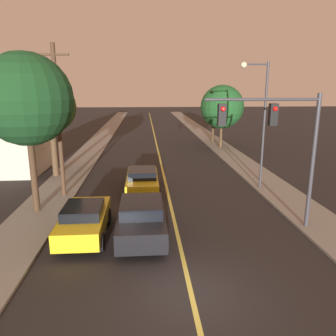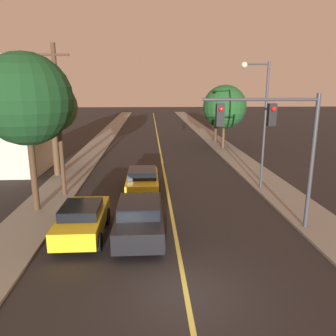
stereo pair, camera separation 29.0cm
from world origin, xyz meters
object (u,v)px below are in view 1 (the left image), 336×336
Objects in this scene: car_near_lane_second at (142,179)px; utility_pole_left at (58,120)px; tree_left_far at (51,108)px; car_near_lane_front at (142,217)px; tree_right_near at (222,107)px; domed_building_left at (5,121)px; traffic_signal_mast at (279,134)px; streetlamp_right at (259,110)px; car_outer_lane_front at (84,220)px; tree_left_near at (26,100)px; tree_right_far at (214,108)px.

car_near_lane_second is 0.56× the size of utility_pole_left.
tree_left_far is at bearing 109.60° from utility_pole_left.
car_near_lane_front is 0.75× the size of tree_right_near.
domed_building_left reaches higher than tree_left_far.
traffic_signal_mast is 11.56m from utility_pole_left.
streetlamp_right is at bearing 78.75° from traffic_signal_mast.
car_outer_lane_front is 6.40m from tree_left_near.
tree_left_near is at bearing -122.32° from tree_right_far.
traffic_signal_mast is at bearing -101.25° from streetlamp_right.
tree_right_near is (8.10, 20.29, 3.39)m from car_near_lane_front.
tree_left_near reaches higher than tree_right_near.
utility_pole_left is 19.39m from tree_right_near.
traffic_signal_mast is 11.53m from tree_left_near.
tree_right_far is (8.10, 17.79, 3.18)m from car_near_lane_second.
utility_pole_left is 22.65m from tree_right_far.
tree_left_near is at bearing 165.60° from traffic_signal_mast.
domed_building_left is (-18.00, -8.47, -0.44)m from tree_right_near.
tree_left_near reaches higher than tree_left_far.
car_outer_lane_front is 14.22m from domed_building_left.
utility_pole_left is at bearing 152.99° from traffic_signal_mast.
traffic_signal_mast is 24.17m from tree_right_far.
utility_pole_left is 1.29× the size of tree_left_far.
car_near_lane_front is at bearing -111.76° from tree_right_near.
traffic_signal_mast is 0.90× the size of tree_left_far.
tree_left_far is at bearing 150.57° from car_near_lane_second.
car_near_lane_second is (0.00, 6.58, -0.17)m from car_near_lane_front.
streetlamp_right is at bearing -16.30° from tree_left_far.
tree_right_far is (14.21, 14.34, -0.95)m from tree_left_far.
car_near_lane_front is at bearing -90.00° from car_near_lane_second.
car_near_lane_second is at bearing 132.68° from traffic_signal_mast.
streetlamp_right is 12.66m from tree_left_near.
car_near_lane_front is 1.13× the size of car_outer_lane_front.
utility_pole_left reaches higher than streetlamp_right.
car_near_lane_front is 0.57× the size of utility_pole_left.
car_outer_lane_front is at bearing -68.66° from utility_pole_left.
car_near_lane_front is 2.40m from car_outer_lane_front.
car_outer_lane_front is 0.56× the size of streetlamp_right.
tree_left_far reaches higher than tree_right_near.
traffic_signal_mast is at bearing -27.01° from utility_pole_left.
car_outer_lane_front is 22.99m from tree_right_near.
domed_building_left is at bearing -145.12° from tree_right_far.
tree_right_near reaches higher than traffic_signal_mast.
utility_pole_left is 0.98× the size of domed_building_left.
streetlamp_right is 0.88× the size of domed_building_left.
car_near_lane_front is 10.14m from streetlamp_right.
tree_right_far is (0.00, 4.08, -0.38)m from tree_right_near.
car_outer_lane_front is 0.50× the size of domed_building_left.
car_outer_lane_front is 0.55× the size of tree_left_near.
car_near_lane_second is 8.14m from tree_left_far.
car_near_lane_second is at bearing -120.58° from tree_right_near.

